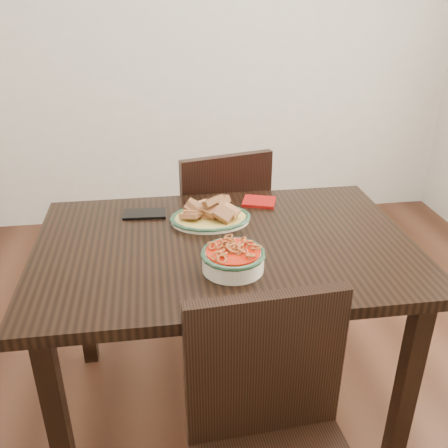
{
  "coord_description": "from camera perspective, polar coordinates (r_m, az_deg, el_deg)",
  "views": [
    {
      "loc": [
        -0.3,
        -1.59,
        1.57
      ],
      "look_at": [
        -0.08,
        -0.06,
        0.81
      ],
      "focal_mm": 40.0,
      "sensor_mm": 36.0,
      "label": 1
    }
  ],
  "objects": [
    {
      "name": "floor",
      "position": [
        2.25,
        1.89,
        -17.99
      ],
      "size": [
        3.5,
        3.5,
        0.0
      ],
      "primitive_type": "plane",
      "color": "#371C11",
      "rests_on": "ground"
    },
    {
      "name": "wall_back",
      "position": [
        3.36,
        -3.29,
        21.6
      ],
      "size": [
        3.5,
        0.1,
        2.6
      ],
      "primitive_type": "cube",
      "color": "beige",
      "rests_on": "ground"
    },
    {
      "name": "dining_table",
      "position": [
        1.77,
        0.09,
        -4.6
      ],
      "size": [
        1.31,
        0.87,
        0.75
      ],
      "color": "black",
      "rests_on": "ground"
    },
    {
      "name": "chair_far",
      "position": [
        2.4,
        -0.65,
        -0.31
      ],
      "size": [
        0.51,
        0.51,
        0.89
      ],
      "rotation": [
        0.0,
        0.0,
        3.37
      ],
      "color": "black",
      "rests_on": "ground"
    },
    {
      "name": "chair_near",
      "position": [
        1.4,
        5.81,
        -23.96
      ],
      "size": [
        0.45,
        0.45,
        0.89
      ],
      "rotation": [
        0.0,
        0.0,
        0.07
      ],
      "color": "black",
      "rests_on": "ground"
    },
    {
      "name": "fish_plate",
      "position": [
        1.86,
        -1.56,
        1.55
      ],
      "size": [
        0.29,
        0.23,
        0.11
      ],
      "color": "#EAE3C6",
      "rests_on": "dining_table"
    },
    {
      "name": "noodle_bowl",
      "position": [
        1.55,
        1.04,
        -3.8
      ],
      "size": [
        0.2,
        0.2,
        0.08
      ],
      "color": "silver",
      "rests_on": "dining_table"
    },
    {
      "name": "smartphone",
      "position": [
        1.95,
        -9.05,
        1.16
      ],
      "size": [
        0.17,
        0.1,
        0.01
      ],
      "primitive_type": "cube",
      "rotation": [
        0.0,
        0.0,
        -0.05
      ],
      "color": "black",
      "rests_on": "dining_table"
    },
    {
      "name": "napkin",
      "position": [
        2.03,
        4.03,
        2.56
      ],
      "size": [
        0.16,
        0.14,
        0.01
      ],
      "primitive_type": "cube",
      "rotation": [
        0.0,
        0.0,
        -0.33
      ],
      "color": "#980E0B",
      "rests_on": "dining_table"
    }
  ]
}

